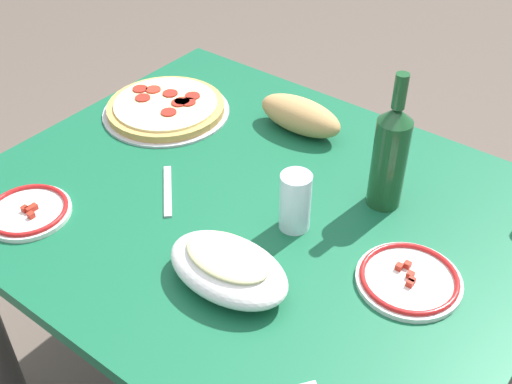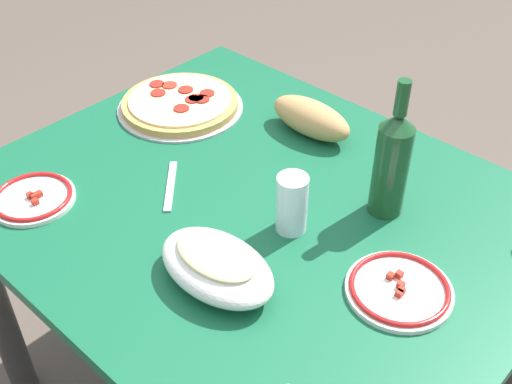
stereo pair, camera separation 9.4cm
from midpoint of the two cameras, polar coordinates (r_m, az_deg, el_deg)
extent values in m
cube|color=#145938|center=(1.33, -2.02, -1.57)|extent=(1.15, 0.93, 0.03)
cylinder|color=#33302D|center=(2.07, -5.76, 2.20)|extent=(0.07, 0.07, 0.69)
cylinder|color=#B7B7BC|center=(1.63, -9.65, 7.04)|extent=(0.32, 0.32, 0.01)
cylinder|color=tan|center=(1.63, -9.70, 7.39)|extent=(0.29, 0.29, 0.02)
cylinder|color=beige|center=(1.62, -9.74, 7.76)|extent=(0.26, 0.26, 0.01)
cylinder|color=maroon|center=(1.61, -7.76, 7.91)|extent=(0.04, 0.04, 0.00)
cylinder|color=maroon|center=(1.65, -9.30, 8.64)|extent=(0.04, 0.04, 0.00)
cylinder|color=maroon|center=(1.61, -8.57, 7.85)|extent=(0.04, 0.04, 0.00)
cylinder|color=maroon|center=(1.65, -11.71, 8.19)|extent=(0.04, 0.04, 0.00)
cylinder|color=#B22D1E|center=(1.68, -10.75, 8.94)|extent=(0.04, 0.04, 0.00)
cylinder|color=maroon|center=(1.58, -9.51, 6.99)|extent=(0.04, 0.04, 0.00)
cylinder|color=maroon|center=(1.63, -7.35, 8.46)|extent=(0.04, 0.04, 0.00)
cylinder|color=#B22D1E|center=(1.62, -8.29, 7.98)|extent=(0.04, 0.04, 0.00)
cylinder|color=maroon|center=(1.69, -11.90, 8.96)|extent=(0.04, 0.04, 0.00)
ellipsoid|color=white|center=(1.14, -4.89, -6.92)|extent=(0.24, 0.15, 0.07)
ellipsoid|color=#AD2819|center=(1.13, -4.92, -6.48)|extent=(0.20, 0.12, 0.03)
ellipsoid|color=beige|center=(1.12, -4.97, -5.83)|extent=(0.17, 0.10, 0.02)
cylinder|color=#194723|center=(1.28, 9.72, 2.46)|extent=(0.07, 0.07, 0.20)
cone|color=#194723|center=(1.22, 10.28, 6.76)|extent=(0.07, 0.07, 0.03)
cylinder|color=#194723|center=(1.20, 10.55, 8.79)|extent=(0.03, 0.03, 0.07)
cylinder|color=silver|center=(1.23, 1.34, -0.92)|extent=(0.06, 0.06, 0.12)
cylinder|color=white|center=(1.18, 11.24, -7.82)|extent=(0.19, 0.19, 0.01)
torus|color=red|center=(1.17, 11.29, -7.56)|extent=(0.18, 0.18, 0.01)
cube|color=#AD2819|center=(1.17, 11.37, -7.34)|extent=(0.01, 0.01, 0.01)
cube|color=#AD2819|center=(1.16, 11.32, -8.07)|extent=(0.01, 0.01, 0.01)
cube|color=#AD2819|center=(1.16, 11.45, -7.86)|extent=(0.01, 0.01, 0.01)
cube|color=#AD2819|center=(1.19, 11.16, -6.46)|extent=(0.01, 0.01, 0.01)
cube|color=#AD2819|center=(1.18, 10.32, -6.79)|extent=(0.01, 0.01, 0.01)
cylinder|color=white|center=(1.39, -21.50, -1.77)|extent=(0.17, 0.17, 0.01)
torus|color=red|center=(1.38, -21.57, -1.52)|extent=(0.16, 0.16, 0.01)
cube|color=#AD2819|center=(1.36, -21.31, -2.00)|extent=(0.01, 0.01, 0.01)
cube|color=#AD2819|center=(1.38, -21.78, -1.46)|extent=(0.01, 0.01, 0.01)
cube|color=#AD2819|center=(1.38, -21.46, -1.55)|extent=(0.01, 0.01, 0.01)
cube|color=#AD2819|center=(1.38, -21.05, -1.31)|extent=(0.01, 0.01, 0.01)
ellipsoid|color=tan|center=(1.52, 2.19, 6.79)|extent=(0.22, 0.09, 0.08)
cube|color=#B7B7BC|center=(1.37, -9.84, 0.05)|extent=(0.13, 0.13, 0.00)
camera|label=1|loc=(0.05, -92.06, -1.65)|focal=44.84mm
camera|label=2|loc=(0.05, 87.94, 1.65)|focal=44.84mm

